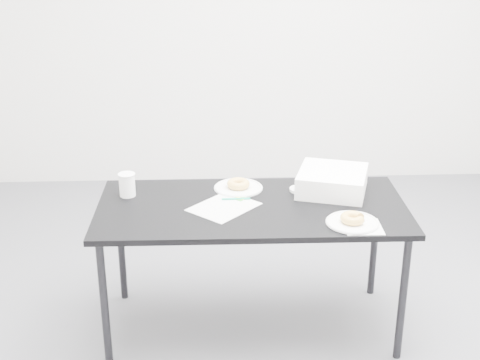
{
  "coord_description": "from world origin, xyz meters",
  "views": [
    {
      "loc": [
        -0.18,
        -2.93,
        1.97
      ],
      "look_at": [
        -0.04,
        0.02,
        0.78
      ],
      "focal_mm": 50.0,
      "sensor_mm": 36.0,
      "label": 1
    }
  ],
  "objects_px": {
    "plate_far": "(238,188)",
    "bakery_box": "(332,181)",
    "donut_near": "(353,218)",
    "plate_near": "(352,223)",
    "table": "(252,215)",
    "pen": "(236,199)",
    "donut_far": "(238,184)",
    "coffee_cup": "(127,185)",
    "scorecard": "(224,207)"
  },
  "relations": [
    {
      "from": "plate_far",
      "to": "bakery_box",
      "type": "relative_size",
      "value": 0.75
    },
    {
      "from": "donut_near",
      "to": "plate_far",
      "type": "distance_m",
      "value": 0.66
    },
    {
      "from": "plate_near",
      "to": "plate_far",
      "type": "xyz_separation_m",
      "value": [
        -0.49,
        0.43,
        -0.0
      ]
    },
    {
      "from": "table",
      "to": "pen",
      "type": "bearing_deg",
      "value": 137.57
    },
    {
      "from": "donut_far",
      "to": "coffee_cup",
      "type": "xyz_separation_m",
      "value": [
        -0.55,
        -0.07,
        0.03
      ]
    },
    {
      "from": "plate_near",
      "to": "coffee_cup",
      "type": "xyz_separation_m",
      "value": [
        -1.04,
        0.37,
        0.05
      ]
    },
    {
      "from": "donut_far",
      "to": "donut_near",
      "type": "bearing_deg",
      "value": -41.41
    },
    {
      "from": "donut_near",
      "to": "donut_far",
      "type": "height_order",
      "value": "donut_near"
    },
    {
      "from": "table",
      "to": "plate_near",
      "type": "xyz_separation_m",
      "value": [
        0.44,
        -0.22,
        0.06
      ]
    },
    {
      "from": "scorecard",
      "to": "donut_far",
      "type": "distance_m",
      "value": 0.24
    },
    {
      "from": "scorecard",
      "to": "pen",
      "type": "bearing_deg",
      "value": 95.21
    },
    {
      "from": "plate_near",
      "to": "plate_far",
      "type": "bearing_deg",
      "value": 138.59
    },
    {
      "from": "pen",
      "to": "bakery_box",
      "type": "relative_size",
      "value": 0.43
    },
    {
      "from": "plate_near",
      "to": "donut_near",
      "type": "height_order",
      "value": "donut_near"
    },
    {
      "from": "pen",
      "to": "donut_near",
      "type": "relative_size",
      "value": 1.24
    },
    {
      "from": "table",
      "to": "donut_near",
      "type": "bearing_deg",
      "value": -26.12
    },
    {
      "from": "plate_near",
      "to": "donut_far",
      "type": "bearing_deg",
      "value": 138.59
    },
    {
      "from": "table",
      "to": "plate_near",
      "type": "height_order",
      "value": "plate_near"
    },
    {
      "from": "plate_far",
      "to": "donut_far",
      "type": "relative_size",
      "value": 2.13
    },
    {
      "from": "donut_near",
      "to": "bakery_box",
      "type": "height_order",
      "value": "bakery_box"
    },
    {
      "from": "table",
      "to": "scorecard",
      "type": "relative_size",
      "value": 4.97
    },
    {
      "from": "table",
      "to": "coffee_cup",
      "type": "distance_m",
      "value": 0.63
    },
    {
      "from": "pen",
      "to": "plate_far",
      "type": "distance_m",
      "value": 0.15
    },
    {
      "from": "pen",
      "to": "coffee_cup",
      "type": "bearing_deg",
      "value": 171.21
    },
    {
      "from": "plate_near",
      "to": "coffee_cup",
      "type": "bearing_deg",
      "value": 160.48
    },
    {
      "from": "scorecard",
      "to": "coffee_cup",
      "type": "bearing_deg",
      "value": -155.95
    },
    {
      "from": "pen",
      "to": "bakery_box",
      "type": "xyz_separation_m",
      "value": [
        0.48,
        0.09,
        0.05
      ]
    },
    {
      "from": "coffee_cup",
      "to": "donut_far",
      "type": "bearing_deg",
      "value": 6.77
    },
    {
      "from": "plate_near",
      "to": "donut_near",
      "type": "xyz_separation_m",
      "value": [
        0.0,
        0.0,
        0.02
      ]
    },
    {
      "from": "pen",
      "to": "bakery_box",
      "type": "bearing_deg",
      "value": 10.26
    },
    {
      "from": "plate_near",
      "to": "coffee_cup",
      "type": "distance_m",
      "value": 1.11
    },
    {
      "from": "scorecard",
      "to": "donut_near",
      "type": "xyz_separation_m",
      "value": [
        0.57,
        -0.21,
        0.03
      ]
    },
    {
      "from": "plate_far",
      "to": "plate_near",
      "type": "bearing_deg",
      "value": -41.41
    },
    {
      "from": "bakery_box",
      "to": "donut_near",
      "type": "bearing_deg",
      "value": -69.12
    },
    {
      "from": "table",
      "to": "donut_near",
      "type": "height_order",
      "value": "donut_near"
    },
    {
      "from": "donut_near",
      "to": "bakery_box",
      "type": "distance_m",
      "value": 0.38
    },
    {
      "from": "table",
      "to": "scorecard",
      "type": "xyz_separation_m",
      "value": [
        -0.13,
        -0.01,
        0.05
      ]
    },
    {
      "from": "donut_far",
      "to": "bakery_box",
      "type": "distance_m",
      "value": 0.47
    },
    {
      "from": "donut_far",
      "to": "bakery_box",
      "type": "height_order",
      "value": "bakery_box"
    },
    {
      "from": "plate_near",
      "to": "coffee_cup",
      "type": "height_order",
      "value": "coffee_cup"
    },
    {
      "from": "table",
      "to": "plate_near",
      "type": "distance_m",
      "value": 0.49
    },
    {
      "from": "donut_near",
      "to": "plate_far",
      "type": "xyz_separation_m",
      "value": [
        -0.49,
        0.43,
        -0.02
      ]
    },
    {
      "from": "pen",
      "to": "scorecard",
      "type": "bearing_deg",
      "value": -127.79
    },
    {
      "from": "bakery_box",
      "to": "donut_far",
      "type": "bearing_deg",
      "value": -169.77
    },
    {
      "from": "plate_near",
      "to": "bakery_box",
      "type": "xyz_separation_m",
      "value": [
        -0.03,
        0.38,
        0.05
      ]
    },
    {
      "from": "plate_near",
      "to": "bakery_box",
      "type": "bearing_deg",
      "value": 93.91
    },
    {
      "from": "scorecard",
      "to": "plate_near",
      "type": "xyz_separation_m",
      "value": [
        0.57,
        -0.21,
        0.01
      ]
    },
    {
      "from": "plate_far",
      "to": "bakery_box",
      "type": "distance_m",
      "value": 0.47
    },
    {
      "from": "scorecard",
      "to": "donut_near",
      "type": "height_order",
      "value": "donut_near"
    },
    {
      "from": "donut_near",
      "to": "scorecard",
      "type": "bearing_deg",
      "value": 159.82
    }
  ]
}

